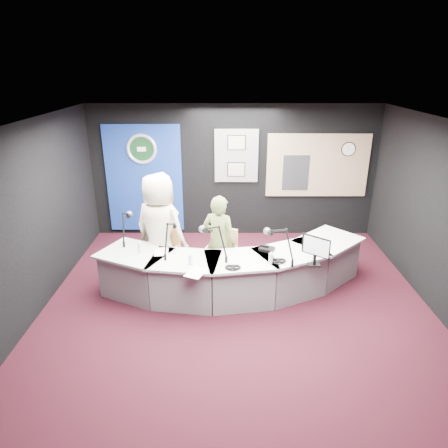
{
  "coord_description": "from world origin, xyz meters",
  "views": [
    {
      "loc": [
        -0.18,
        -5.23,
        3.52
      ],
      "look_at": [
        -0.2,
        0.8,
        1.1
      ],
      "focal_mm": 32.0,
      "sensor_mm": 36.0,
      "label": 1
    }
  ],
  "objects_px": {
    "broadcast_desk": "(233,271)",
    "person_man": "(160,229)",
    "armchair_right": "(219,259)",
    "armchair_left": "(162,255)",
    "person_woman": "(219,241)"
  },
  "relations": [
    {
      "from": "broadcast_desk",
      "to": "person_man",
      "type": "bearing_deg",
      "value": 164.06
    },
    {
      "from": "person_man",
      "to": "armchair_right",
      "type": "bearing_deg",
      "value": -162.54
    },
    {
      "from": "armchair_left",
      "to": "person_woman",
      "type": "bearing_deg",
      "value": 21.37
    },
    {
      "from": "person_man",
      "to": "person_woman",
      "type": "relative_size",
      "value": 1.21
    },
    {
      "from": "broadcast_desk",
      "to": "person_woman",
      "type": "relative_size",
      "value": 2.83
    },
    {
      "from": "armchair_right",
      "to": "person_woman",
      "type": "relative_size",
      "value": 0.59
    },
    {
      "from": "broadcast_desk",
      "to": "armchair_right",
      "type": "distance_m",
      "value": 0.34
    },
    {
      "from": "broadcast_desk",
      "to": "person_woman",
      "type": "bearing_deg",
      "value": 134.91
    },
    {
      "from": "broadcast_desk",
      "to": "armchair_left",
      "type": "bearing_deg",
      "value": 164.06
    },
    {
      "from": "person_woman",
      "to": "armchair_left",
      "type": "bearing_deg",
      "value": 14.95
    },
    {
      "from": "person_man",
      "to": "person_woman",
      "type": "distance_m",
      "value": 1.01
    },
    {
      "from": "broadcast_desk",
      "to": "person_man",
      "type": "distance_m",
      "value": 1.4
    },
    {
      "from": "armchair_left",
      "to": "person_woman",
      "type": "height_order",
      "value": "person_woman"
    },
    {
      "from": "broadcast_desk",
      "to": "armchair_right",
      "type": "relative_size",
      "value": 4.77
    },
    {
      "from": "armchair_right",
      "to": "person_man",
      "type": "height_order",
      "value": "person_man"
    }
  ]
}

